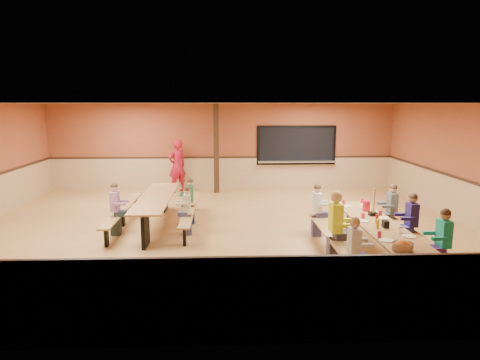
{
  "coord_description": "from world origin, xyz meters",
  "views": [
    {
      "loc": [
        0.03,
        -9.92,
        2.99
      ],
      "look_at": [
        0.44,
        0.35,
        1.15
      ],
      "focal_mm": 32.0,
      "sensor_mm": 36.0,
      "label": 1
    }
  ],
  "objects": [
    {
      "name": "room_envelope",
      "position": [
        0.0,
        0.0,
        0.69
      ],
      "size": [
        12.04,
        10.04,
        3.02
      ],
      "color": "brown",
      "rests_on": "ground"
    },
    {
      "name": "napkin_dispenser",
      "position": [
        3.01,
        -2.43,
        0.8
      ],
      "size": [
        0.1,
        0.14,
        0.13
      ],
      "primitive_type": "cube",
      "color": "black",
      "rests_on": "cafeteria_table_main"
    },
    {
      "name": "cafeteria_table_main",
      "position": [
        2.98,
        -2.09,
        0.53
      ],
      "size": [
        1.91,
        3.7,
        0.74
      ],
      "color": "#A17640",
      "rests_on": "ground"
    },
    {
      "name": "seated_child_purple_sec",
      "position": [
        -2.46,
        -0.3,
        0.6
      ],
      "size": [
        0.36,
        0.3,
        1.2
      ],
      "primitive_type": null,
      "color": "#9E689D",
      "rests_on": "ground"
    },
    {
      "name": "standing_woman",
      "position": [
        -1.54,
        4.55,
        0.9
      ],
      "size": [
        0.78,
        0.74,
        1.8
      ],
      "primitive_type": "imported",
      "rotation": [
        0.0,
        0.0,
        3.77
      ],
      "color": "#A71327",
      "rests_on": "ground"
    },
    {
      "name": "seated_adult_yellow",
      "position": [
        2.15,
        -2.17,
        0.68
      ],
      "size": [
        0.44,
        0.36,
        1.36
      ],
      "primitive_type": null,
      "color": "#E4F820",
      "rests_on": "ground"
    },
    {
      "name": "punch_pitcher",
      "position": [
        3.06,
        -1.2,
        0.85
      ],
      "size": [
        0.16,
        0.16,
        0.22
      ],
      "primitive_type": "cylinder",
      "color": "red",
      "rests_on": "cafeteria_table_main"
    },
    {
      "name": "seated_child_white_left",
      "position": [
        2.15,
        -3.33,
        0.59
      ],
      "size": [
        0.35,
        0.29,
        1.17
      ],
      "primitive_type": null,
      "color": "#BABAC0",
      "rests_on": "ground"
    },
    {
      "name": "structural_post",
      "position": [
        -0.2,
        4.4,
        1.5
      ],
      "size": [
        0.18,
        0.18,
        3.0
      ],
      "primitive_type": "cube",
      "color": "black",
      "rests_on": "ground"
    },
    {
      "name": "table_paddle",
      "position": [
        3.08,
        -1.58,
        0.88
      ],
      "size": [
        0.16,
        0.16,
        0.56
      ],
      "color": "black",
      "rests_on": "cafeteria_table_main"
    },
    {
      "name": "cafeteria_table_second",
      "position": [
        -1.63,
        0.43,
        0.53
      ],
      "size": [
        1.91,
        3.7,
        0.74
      ],
      "color": "#A17640",
      "rests_on": "ground"
    },
    {
      "name": "seated_child_navy_right",
      "position": [
        3.8,
        -1.76,
        0.61
      ],
      "size": [
        0.37,
        0.31,
        1.22
      ],
      "primitive_type": null,
      "color": "#20174E",
      "rests_on": "ground"
    },
    {
      "name": "condiment_ketchup",
      "position": [
        2.96,
        -2.14,
        0.82
      ],
      "size": [
        0.06,
        0.06,
        0.17
      ],
      "primitive_type": "cylinder",
      "color": "#B2140F",
      "rests_on": "cafeteria_table_main"
    },
    {
      "name": "seated_child_grey_left",
      "position": [
        2.15,
        -0.55,
        0.59
      ],
      "size": [
        0.36,
        0.29,
        1.18
      ],
      "primitive_type": null,
      "color": "silver",
      "rests_on": "ground"
    },
    {
      "name": "ground",
      "position": [
        0.0,
        0.0,
        0.0
      ],
      "size": [
        12.0,
        12.0,
        0.0
      ],
      "primitive_type": "plane",
      "color": "#A0713C",
      "rests_on": "ground"
    },
    {
      "name": "seated_child_green_sec",
      "position": [
        -0.81,
        0.58,
        0.57
      ],
      "size": [
        0.33,
        0.27,
        1.13
      ],
      "primitive_type": null,
      "color": "#2A6134",
      "rests_on": "ground"
    },
    {
      "name": "seated_child_teal_right",
      "position": [
        3.8,
        -3.02,
        0.61
      ],
      "size": [
        0.37,
        0.3,
        1.22
      ],
      "primitive_type": null,
      "color": "#179577",
      "rests_on": "ground"
    },
    {
      "name": "chip_bowl",
      "position": [
        2.81,
        -3.67,
        0.81
      ],
      "size": [
        0.32,
        0.32,
        0.15
      ],
      "primitive_type": null,
      "color": "orange",
      "rests_on": "cafeteria_table_main"
    },
    {
      "name": "seated_child_tan_sec",
      "position": [
        -0.81,
        -0.36,
        0.56
      ],
      "size": [
        0.32,
        0.26,
        1.11
      ],
      "primitive_type": null,
      "color": "beige",
      "rests_on": "ground"
    },
    {
      "name": "kitchen_pass_through",
      "position": [
        2.6,
        4.96,
        1.49
      ],
      "size": [
        2.78,
        0.28,
        1.38
      ],
      "color": "black",
      "rests_on": "ground"
    },
    {
      "name": "condiment_mustard",
      "position": [
        2.85,
        -2.47,
        0.82
      ],
      "size": [
        0.06,
        0.06,
        0.17
      ],
      "primitive_type": "cylinder",
      "color": "yellow",
      "rests_on": "cafeteria_table_main"
    },
    {
      "name": "place_settings",
      "position": [
        2.98,
        -2.09,
        0.8
      ],
      "size": [
        0.65,
        3.3,
        0.11
      ],
      "primitive_type": null,
      "color": "beige",
      "rests_on": "cafeteria_table_main"
    },
    {
      "name": "seated_child_char_right",
      "position": [
        3.8,
        -0.75,
        0.61
      ],
      "size": [
        0.37,
        0.3,
        1.21
      ],
      "primitive_type": null,
      "color": "#4A5154",
      "rests_on": "ground"
    }
  ]
}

